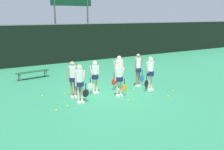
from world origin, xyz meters
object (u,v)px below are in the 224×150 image
player_1 (119,76)px  tennis_ball_1 (173,91)px  player_6 (138,68)px  tennis_ball_3 (56,110)px  player_0 (80,81)px  tennis_ball_2 (42,96)px  tennis_ball_4 (68,106)px  tennis_ball_6 (65,94)px  scoreboard (71,3)px  tennis_ball_5 (129,100)px  tennis_ball_0 (168,96)px  bench_courtside (33,72)px  player_3 (73,77)px  player_4 (95,74)px  player_5 (119,70)px  player_2 (150,71)px  tennis_ball_7 (133,90)px

player_1 → tennis_ball_1: bearing=-13.2°
player_6 → tennis_ball_3: player_6 is taller
player_0 → tennis_ball_2: size_ratio=24.59×
tennis_ball_4 → tennis_ball_6: tennis_ball_4 is taller
tennis_ball_4 → scoreboard: bearing=65.6°
player_0 → tennis_ball_1: bearing=-12.5°
player_6 → tennis_ball_5: bearing=-135.7°
player_6 → tennis_ball_0: (0.05, -2.35, -1.03)m
bench_courtside → player_3: 4.96m
tennis_ball_3 → player_6: bearing=14.7°
player_3 → tennis_ball_3: player_3 is taller
tennis_ball_5 → player_4: bearing=111.1°
bench_courtside → player_5: (3.24, -4.84, 0.68)m
scoreboard → player_1: 11.94m
scoreboard → tennis_ball_1: 12.79m
player_4 → tennis_ball_5: 2.25m
scoreboard → player_1: scoreboard is taller
tennis_ball_1 → player_3: bearing=159.8°
player_2 → tennis_ball_4: player_2 is taller
player_5 → tennis_ball_1: size_ratio=26.40×
tennis_ball_0 → tennis_ball_4: tennis_ball_0 is taller
player_6 → player_1: bearing=-151.8°
player_3 → scoreboard: bearing=73.3°
scoreboard → bench_courtside: scoreboard is taller
bench_courtside → player_0: (0.55, -5.82, 0.63)m
player_1 → player_2: size_ratio=0.94×
tennis_ball_7 → tennis_ball_6: bearing=160.1°
player_1 → player_3: bearing=156.1°
player_0 → tennis_ball_6: player_0 is taller
bench_courtside → tennis_ball_2: 4.06m
tennis_ball_1 → tennis_ball_5: 2.83m
player_1 → tennis_ball_6: bearing=144.7°
player_2 → tennis_ball_1: bearing=-44.8°
scoreboard → player_2: (-0.43, -11.08, -3.80)m
player_3 → tennis_ball_5: (1.95, -1.83, -0.99)m
player_0 → player_2: size_ratio=0.98×
tennis_ball_2 → tennis_ball_4: tennis_ball_2 is taller
tennis_ball_0 → tennis_ball_7: bearing=112.2°
tennis_ball_2 → tennis_ball_0: bearing=-32.1°
player_2 → tennis_ball_0: 1.69m
tennis_ball_2 → tennis_ball_1: bearing=-23.7°
tennis_ball_3 → player_4: bearing=29.3°
tennis_ball_5 → scoreboard: bearing=78.8°
bench_courtside → tennis_ball_2: bench_courtside is taller
player_4 → bench_courtside: bearing=116.9°
tennis_ball_2 → tennis_ball_7: (4.42, -1.41, -0.00)m
player_5 → player_2: bearing=-31.6°
tennis_ball_3 → tennis_ball_5: bearing=-8.0°
scoreboard → player_0: size_ratio=3.56×
player_2 → player_3: bearing=160.7°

